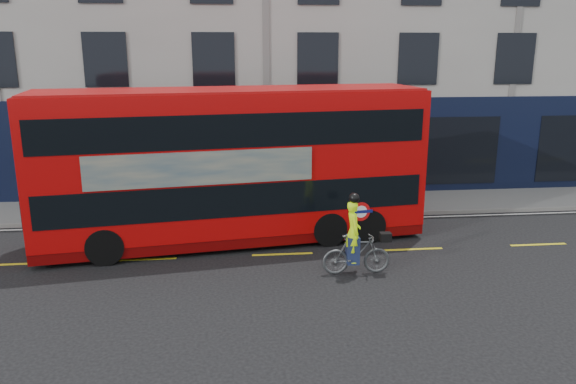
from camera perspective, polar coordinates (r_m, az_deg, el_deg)
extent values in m
plane|color=black|center=(15.35, -0.04, -8.33)|extent=(120.00, 120.00, 0.00)
cube|color=slate|center=(21.45, -1.83, -1.45)|extent=(60.00, 3.00, 0.12)
cube|color=slate|center=(20.01, -1.52, -2.61)|extent=(60.00, 0.12, 0.13)
cube|color=#A5A39C|center=(27.15, -3.02, 17.77)|extent=(50.00, 10.00, 15.00)
cube|color=black|center=(22.45, -2.15, 4.36)|extent=(50.00, 0.08, 4.00)
cube|color=silver|center=(19.74, -1.45, -3.04)|extent=(58.00, 0.10, 0.01)
cube|color=#B30707|center=(17.34, -5.66, 3.23)|extent=(11.98, 4.24, 4.21)
cube|color=#590303|center=(17.92, -5.48, -3.89)|extent=(11.98, 4.18, 0.32)
cube|color=black|center=(17.54, -5.58, 0.24)|extent=(11.52, 4.21, 0.96)
cube|color=black|center=(17.16, -5.75, 6.81)|extent=(11.52, 4.21, 0.96)
cube|color=#940A0B|center=(17.05, -5.84, 10.26)|extent=(11.74, 4.10, 0.09)
cube|color=black|center=(19.25, 12.02, 1.27)|extent=(0.37, 2.38, 0.96)
cube|color=black|center=(18.89, 12.35, 7.26)|extent=(0.37, 2.38, 0.96)
cube|color=black|center=(17.73, -24.74, -0.90)|extent=(0.37, 2.38, 0.96)
cube|color=tan|center=(15.88, -8.77, 2.38)|extent=(6.34, 0.91, 0.96)
cylinder|color=red|center=(17.34, 7.43, -1.99)|extent=(0.59, 0.10, 0.60)
cylinder|color=white|center=(17.34, 7.44, -1.99)|extent=(0.38, 0.07, 0.38)
cube|color=#0C1459|center=(17.34, 7.45, -2.00)|extent=(0.74, 0.12, 0.10)
cylinder|color=black|center=(18.82, 6.80, -2.33)|extent=(1.43, 2.84, 1.07)
cylinder|color=black|center=(18.43, 3.07, -2.62)|extent=(1.43, 2.84, 1.07)
cylinder|color=black|center=(17.75, -17.87, -4.00)|extent=(1.43, 2.84, 1.07)
imported|color=#4B4F51|center=(15.28, 6.96, -6.30)|extent=(1.85, 0.53, 1.11)
imported|color=#C6FD0D|center=(15.04, 6.64, -4.00)|extent=(0.40, 0.61, 1.67)
cube|color=black|center=(15.31, 9.87, -4.52)|extent=(0.30, 0.24, 0.24)
cube|color=#1A2547|center=(15.21, 6.58, -5.83)|extent=(0.32, 0.41, 0.75)
sphere|color=black|center=(14.77, 6.74, -0.62)|extent=(0.28, 0.28, 0.28)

